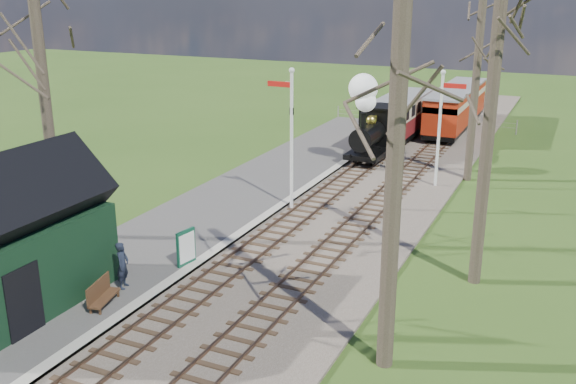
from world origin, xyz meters
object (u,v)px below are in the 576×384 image
at_px(semaphore_near, 290,129).
at_px(sign_board, 186,247).
at_px(station_shed, 7,244).
at_px(bench, 101,293).
at_px(locomotive, 372,123).
at_px(red_carriage_b, 463,101).
at_px(person, 123,265).
at_px(semaphore_far, 441,120).
at_px(coach, 401,115).
at_px(red_carriage_a, 448,114).

bearing_deg(semaphore_near, sign_board, -95.26).
height_order(station_shed, bench, station_shed).
bearing_deg(locomotive, semaphore_near, -94.69).
height_order(red_carriage_b, person, red_carriage_b).
bearing_deg(semaphore_far, person, -113.07).
bearing_deg(bench, red_carriage_b, 81.94).
bearing_deg(red_carriage_b, bench, -98.06).
relative_size(red_carriage_b, bench, 3.89).
distance_m(semaphore_near, person, 10.01).
bearing_deg(semaphore_far, sign_board, -113.79).
bearing_deg(station_shed, semaphore_near, 73.62).
bearing_deg(bench, semaphore_far, 68.87).
xyz_separation_m(locomotive, sign_board, (-1.42, -16.40, -1.43)).
height_order(coach, sign_board, coach).
xyz_separation_m(station_shed, coach, (4.30, 27.31, -0.62)).
height_order(red_carriage_b, sign_board, red_carriage_b).
distance_m(sign_board, bench, 3.67).
bearing_deg(semaphore_near, red_carriage_b, 81.48).
xyz_separation_m(red_carriage_a, red_carriage_b, (0.00, 5.50, 0.00)).
distance_m(locomotive, sign_board, 16.52).
relative_size(red_carriage_b, person, 3.62).
height_order(locomotive, red_carriage_b, locomotive).
xyz_separation_m(semaphore_far, red_carriage_b, (-1.77, 16.48, -1.73)).
height_order(red_carriage_a, person, red_carriage_a).
bearing_deg(red_carriage_a, bench, -99.63).
distance_m(semaphore_near, bench, 11.27).
height_order(semaphore_near, coach, semaphore_near).
height_order(semaphore_near, red_carriage_b, semaphore_near).
distance_m(red_carriage_b, person, 32.38).
relative_size(semaphore_near, locomotive, 1.26).
bearing_deg(locomotive, station_shed, -101.41).
bearing_deg(red_carriage_b, locomotive, -101.16).
xyz_separation_m(locomotive, red_carriage_b, (2.61, 13.24, -0.63)).
bearing_deg(red_carriage_a, locomotive, -108.65).
relative_size(semaphore_near, bench, 4.34).
distance_m(semaphore_near, red_carriage_a, 17.42).
bearing_deg(semaphore_near, coach, 87.12).
relative_size(station_shed, red_carriage_b, 1.13).
height_order(semaphore_near, locomotive, semaphore_near).
height_order(semaphore_near, sign_board, semaphore_near).
xyz_separation_m(station_shed, bench, (2.19, 1.24, -1.70)).
bearing_deg(sign_board, red_carriage_b, 82.26).
distance_m(coach, bench, 26.18).
bearing_deg(station_shed, person, 50.18).
bearing_deg(coach, red_carriage_a, 32.68).
distance_m(coach, red_carriage_b, 7.62).
relative_size(coach, red_carriage_a, 1.41).
bearing_deg(coach, station_shed, -98.94).
xyz_separation_m(locomotive, person, (-2.23, -18.78, -1.28)).
relative_size(semaphore_near, person, 4.04).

